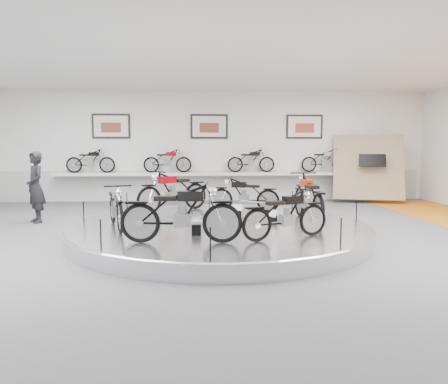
{
  "coord_description": "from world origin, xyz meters",
  "views": [
    {
      "loc": [
        -0.51,
        -8.97,
        1.99
      ],
      "look_at": [
        0.12,
        0.6,
        0.98
      ],
      "focal_mm": 35.0,
      "sensor_mm": 36.0,
      "label": 1
    }
  ],
  "objects": [
    {
      "name": "poster_left",
      "position": [
        -3.5,
        6.96,
        2.7
      ],
      "size": [
        1.35,
        0.06,
        0.88
      ],
      "primitive_type": "cube",
      "color": "silver",
      "rests_on": "wall_back"
    },
    {
      "name": "wall_front",
      "position": [
        0.0,
        -7.0,
        2.0
      ],
      "size": [
        16.0,
        0.0,
        16.0
      ],
      "primitive_type": "plane",
      "rotation": [
        -1.57,
        0.0,
        0.0
      ],
      "color": "white",
      "rests_on": "floor"
    },
    {
      "name": "shelf_bike_c",
      "position": [
        1.5,
        6.7,
        1.42
      ],
      "size": [
        1.22,
        0.43,
        0.73
      ],
      "primitive_type": null,
      "color": "black",
      "rests_on": "shelf"
    },
    {
      "name": "bike_e",
      "position": [
        -0.76,
        -1.43,
        0.83
      ],
      "size": [
        1.85,
        0.78,
        1.06
      ],
      "primitive_type": null,
      "rotation": [
        0.0,
        0.0,
        6.21
      ],
      "color": "black",
      "rests_on": "display_platform"
    },
    {
      "name": "shelf",
      "position": [
        0.0,
        6.7,
        1.0
      ],
      "size": [
        11.0,
        0.55,
        0.1
      ],
      "primitive_type": "cube",
      "color": "silver",
      "rests_on": "wall_back"
    },
    {
      "name": "display_platform",
      "position": [
        0.0,
        0.3,
        0.15
      ],
      "size": [
        6.4,
        6.4,
        0.3
      ],
      "primitive_type": "cylinder",
      "color": "silver",
      "rests_on": "floor"
    },
    {
      "name": "bike_c",
      "position": [
        -1.09,
        2.24,
        0.84
      ],
      "size": [
        1.83,
        1.64,
        1.08
      ],
      "primitive_type": null,
      "rotation": [
        0.0,
        0.0,
        3.81
      ],
      "color": "#94000C",
      "rests_on": "display_platform"
    },
    {
      "name": "platform_rim",
      "position": [
        0.0,
        0.3,
        0.27
      ],
      "size": [
        6.4,
        6.4,
        0.1
      ],
      "primitive_type": "torus",
      "color": "#B2B2BA",
      "rests_on": "display_platform"
    },
    {
      "name": "visitor",
      "position": [
        -4.66,
        2.62,
        0.93
      ],
      "size": [
        0.76,
        0.81,
        1.86
      ],
      "primitive_type": "imported",
      "rotation": [
        0.0,
        0.0,
        -0.95
      ],
      "color": "black",
      "rests_on": "floor"
    },
    {
      "name": "bike_b",
      "position": [
        0.75,
        2.14,
        0.75
      ],
      "size": [
        1.62,
        0.91,
        0.9
      ],
      "primitive_type": null,
      "rotation": [
        0.0,
        0.0,
        2.88
      ],
      "color": "black",
      "rests_on": "display_platform"
    },
    {
      "name": "shelf_bike_a",
      "position": [
        -4.2,
        6.7,
        1.42
      ],
      "size": [
        1.22,
        0.43,
        0.73
      ],
      "primitive_type": null,
      "color": "black",
      "rests_on": "shelf"
    },
    {
      "name": "bike_f",
      "position": [
        1.13,
        -1.2,
        0.76
      ],
      "size": [
        1.64,
        1.1,
        0.91
      ],
      "primitive_type": null,
      "rotation": [
        0.0,
        0.0,
        6.68
      ],
      "color": "black",
      "rests_on": "display_platform"
    },
    {
      "name": "poster_center",
      "position": [
        0.0,
        6.96,
        2.7
      ],
      "size": [
        1.35,
        0.06,
        0.88
      ],
      "primitive_type": "cube",
      "color": "silver",
      "rests_on": "wall_back"
    },
    {
      "name": "floor",
      "position": [
        0.0,
        0.0,
        0.0
      ],
      "size": [
        16.0,
        16.0,
        0.0
      ],
      "primitive_type": "plane",
      "color": "#555557",
      "rests_on": "ground"
    },
    {
      "name": "poster_right",
      "position": [
        3.5,
        6.96,
        2.7
      ],
      "size": [
        1.35,
        0.06,
        0.88
      ],
      "primitive_type": "cube",
      "color": "silver",
      "rests_on": "wall_back"
    },
    {
      "name": "wall_back",
      "position": [
        0.0,
        7.0,
        2.0
      ],
      "size": [
        16.0,
        0.0,
        16.0
      ],
      "primitive_type": "plane",
      "rotation": [
        1.57,
        0.0,
        0.0
      ],
      "color": "white",
      "rests_on": "floor"
    },
    {
      "name": "bike_d",
      "position": [
        -2.14,
        0.03,
        0.76
      ],
      "size": [
        0.99,
        1.67,
        0.93
      ],
      "primitive_type": null,
      "rotation": [
        0.0,
        0.0,
        5.01
      ],
      "color": "#A3A3A7",
      "rests_on": "display_platform"
    },
    {
      "name": "display_panel",
      "position": [
        5.6,
        6.1,
        1.25
      ],
      "size": [
        2.56,
        1.52,
        2.3
      ],
      "primitive_type": "cube",
      "rotation": [
        -0.35,
        0.0,
        -0.26
      ],
      "color": "#9B8367",
      "rests_on": "floor"
    },
    {
      "name": "ceiling",
      "position": [
        0.0,
        0.0,
        4.0
      ],
      "size": [
        16.0,
        16.0,
        0.0
      ],
      "primitive_type": "plane",
      "rotation": [
        3.14,
        0.0,
        0.0
      ],
      "color": "white",
      "rests_on": "wall_back"
    },
    {
      "name": "shelf_bike_d",
      "position": [
        4.2,
        6.7,
        1.42
      ],
      "size": [
        1.22,
        0.43,
        0.73
      ],
      "primitive_type": null,
      "color": "#A3A3A7",
      "rests_on": "shelf"
    },
    {
      "name": "dado_band",
      "position": [
        0.0,
        6.98,
        0.55
      ],
      "size": [
        15.68,
        0.04,
        1.1
      ],
      "primitive_type": "cube",
      "color": "#BCBCBA",
      "rests_on": "floor"
    },
    {
      "name": "bike_a",
      "position": [
        2.02,
        0.62,
        0.84
      ],
      "size": [
        0.7,
        1.86,
        1.09
      ],
      "primitive_type": null,
      "rotation": [
        0.0,
        0.0,
        1.6
      ],
      "color": "#B92401",
      "rests_on": "display_platform"
    },
    {
      "name": "shelf_bike_b",
      "position": [
        -1.5,
        6.7,
        1.42
      ],
      "size": [
        1.22,
        0.43,
        0.73
      ],
      "primitive_type": null,
      "color": "#94000C",
      "rests_on": "shelf"
    }
  ]
}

